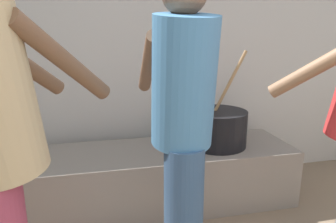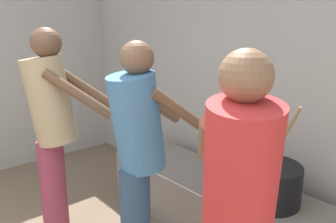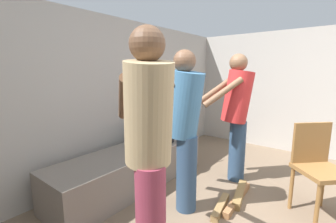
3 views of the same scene
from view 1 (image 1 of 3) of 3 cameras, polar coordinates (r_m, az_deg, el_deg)
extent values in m
cube|color=#ADA8A0|center=(2.69, -3.38, 8.51)|extent=(5.30, 0.20, 2.03)
cube|color=slate|center=(2.41, -1.68, -11.94)|extent=(2.04, 0.60, 0.44)
cylinder|color=black|center=(2.40, 9.07, -3.04)|extent=(0.45, 0.45, 0.27)
cylinder|color=#937047|center=(2.36, 11.17, 4.92)|extent=(0.25, 0.07, 0.51)
cylinder|color=brown|center=(1.24, -18.38, 8.72)|extent=(0.35, 0.42, 0.37)
cylinder|color=brown|center=(1.44, -26.29, 8.65)|extent=(0.35, 0.42, 0.37)
cylinder|color=brown|center=(1.93, 27.20, 8.15)|extent=(0.37, 0.38, 0.35)
cylinder|color=brown|center=(1.66, 26.13, 7.55)|extent=(0.37, 0.38, 0.35)
cylinder|color=navy|center=(1.66, 2.89, -18.81)|extent=(0.20, 0.20, 0.75)
cylinder|color=teal|center=(1.44, 2.94, 5.32)|extent=(0.31, 0.39, 0.65)
cylinder|color=brown|center=(1.69, 5.60, 8.83)|extent=(0.08, 0.46, 0.35)
cylinder|color=brown|center=(1.63, -3.64, 8.69)|extent=(0.08, 0.46, 0.35)
camera|label=2|loc=(2.09, 75.35, 14.21)|focal=36.38mm
camera|label=3|loc=(1.40, -96.21, 2.31)|focal=24.59mm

